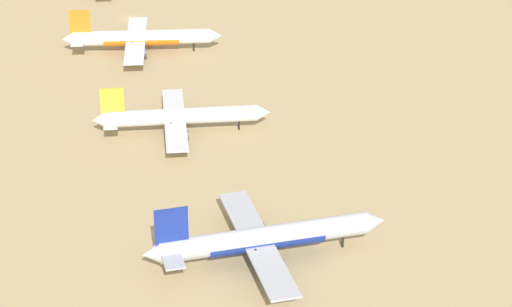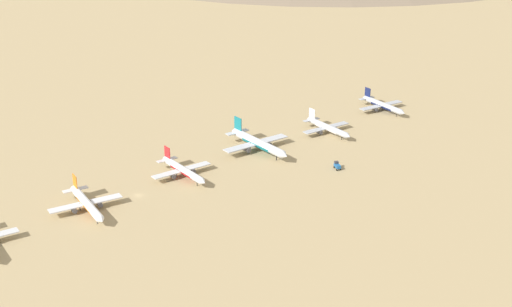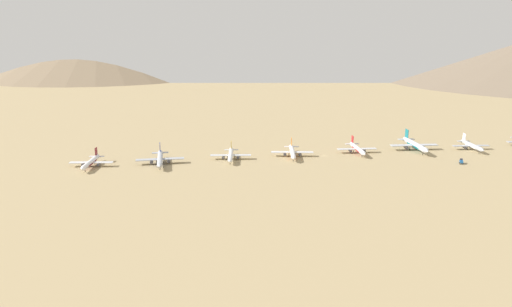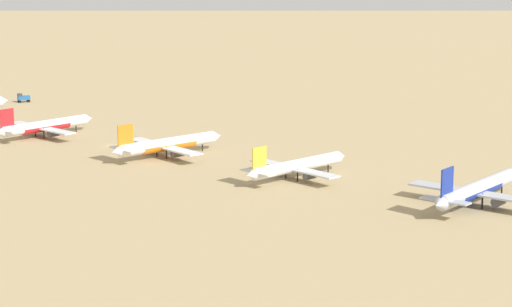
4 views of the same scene
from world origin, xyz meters
TOP-DOWN VIEW (x-y plane):
  - ground_plane at (0.00, 0.00)m, footprint 2313.47×2313.47m
  - parked_jet_1 at (18.70, -136.52)m, footprint 47.16×38.45m
  - parked_jet_2 at (7.83, -80.19)m, footprint 41.68×33.83m
  - parked_jet_3 at (1.66, -28.10)m, footprint 44.22×35.99m

SIDE VIEW (x-z plane):
  - ground_plane at x=0.00m, z-range 0.00..0.00m
  - parked_jet_2 at x=7.83m, z-range -1.96..10.06m
  - parked_jet_3 at x=1.66m, z-range -2.13..10.61m
  - parked_jet_1 at x=18.70m, z-range -2.28..11.32m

